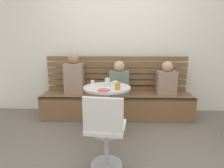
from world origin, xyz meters
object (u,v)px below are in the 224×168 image
Objects in this scene: booth_bench at (117,106)px; cup_ceramic_white at (115,83)px; person_adult at (74,76)px; cup_glass_tall at (107,82)px; white_chair at (105,130)px; cup_tumbler_orange at (118,86)px; plate_small at (104,90)px; cup_espresso_small at (92,82)px; person_child_left at (119,80)px; person_child_middle at (167,80)px; cafe_table at (107,101)px.

cup_ceramic_white is at bearing -92.06° from booth_bench.
person_adult is 6.12× the size of cup_glass_tall.
white_chair is 0.73m from cup_tumbler_orange.
cup_glass_tall is 0.27m from plate_small.
booth_bench is 3.18× the size of white_chair.
cup_espresso_small is (-0.37, -0.49, 0.55)m from booth_bench.
person_child_left is 0.59m from cup_ceramic_white.
person_adult is 7.35× the size of cup_tumbler_orange.
plate_small is (0.21, -0.41, -0.02)m from cup_espresso_small.
person_child_middle is 3.55× the size of plate_small.
person_child_middle is at bearing -0.55° from person_adult.
cup_tumbler_orange is at bearing -80.84° from cup_ceramic_white.
white_chair is at bearing -95.89° from cup_ceramic_white.
plate_small is at bearing -63.48° from cup_espresso_small.
cup_espresso_small is (-0.35, 0.13, -0.01)m from cup_ceramic_white.
person_child_middle is (1.01, 1.51, 0.24)m from white_chair.
white_chair reaches higher than booth_bench.
person_child_middle is (1.67, -0.02, -0.06)m from person_adult.
cup_glass_tall is at bearing 125.33° from cup_tumbler_orange.
cup_ceramic_white is at bearing 63.61° from plate_small.
cup_tumbler_orange is (-0.03, -0.82, 0.08)m from person_child_left.
cup_tumbler_orange is at bearing -54.67° from cup_glass_tall.
cafe_table reaches higher than booth_bench.
person_child_middle is at bearing 22.10° from cup_espresso_small.
person_adult is at bearing 133.41° from cup_glass_tall.
person_adult reaches higher than person_child_left.
cafe_table is at bearing -48.11° from person_adult.
cup_glass_tall is (-0.15, 0.21, 0.01)m from cup_tumbler_orange.
cafe_table is 0.87× the size of white_chair.
booth_bench is 3.68× the size of person_adult.
person_child_left is 5.10× the size of cup_glass_tall.
white_chair reaches higher than cup_espresso_small.
person_child_middle is at bearing 56.34° from white_chair.
cup_glass_tall is (-0.02, 0.85, 0.34)m from white_chair.
booth_bench is 1.51m from white_chair.
person_child_middle is at bearing 32.86° from cup_glass_tall.
person_adult is at bearing 139.03° from cup_ceramic_white.
person_child_middle reaches higher than white_chair.
booth_bench is 0.49m from person_child_left.
booth_bench is 27.00× the size of cup_tumbler_orange.
plate_small is at bearing -96.97° from cafe_table.
white_chair is at bearing -88.29° from cafe_table.
cup_tumbler_orange reaches higher than cup_espresso_small.
person_adult is at bearing 179.45° from person_child_middle.
person_adult is at bearing 127.50° from cup_espresso_small.
cup_ceramic_white is at bearing -145.12° from person_child_middle.
white_chair is (0.02, -0.81, -0.05)m from cafe_table.
white_chair is 1.48m from person_child_left.
booth_bench is 3.65× the size of cafe_table.
cup_espresso_small is at bearing -52.50° from person_adult.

